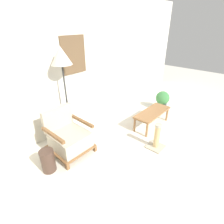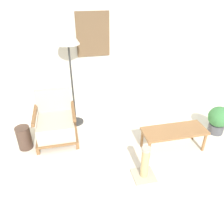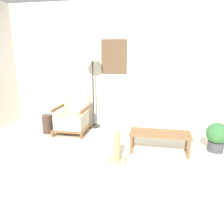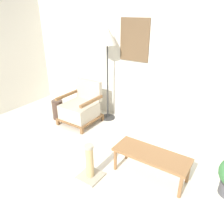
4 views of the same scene
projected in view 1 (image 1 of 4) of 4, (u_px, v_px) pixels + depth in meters
name	position (u px, v px, depth m)	size (l,w,h in m)	color
ground_plane	(180.00, 171.00, 2.80)	(14.00, 14.00, 0.00)	silver
wall_back	(78.00, 64.00, 3.61)	(8.00, 0.09, 2.70)	silver
armchair	(69.00, 137.00, 3.10)	(0.66, 0.68, 0.80)	brown
floor_lamp	(62.00, 61.00, 3.02)	(0.37, 0.37, 1.78)	#2D2D2D
coffee_table	(152.00, 113.00, 3.89)	(0.99, 0.39, 0.36)	olive
vase	(48.00, 161.00, 2.74)	(0.22, 0.22, 0.39)	#473328
potted_plant	(162.00, 99.00, 4.67)	(0.36, 0.36, 0.50)	#4C4C51
scratching_post	(156.00, 139.00, 3.24)	(0.30, 0.30, 0.51)	#B2A893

